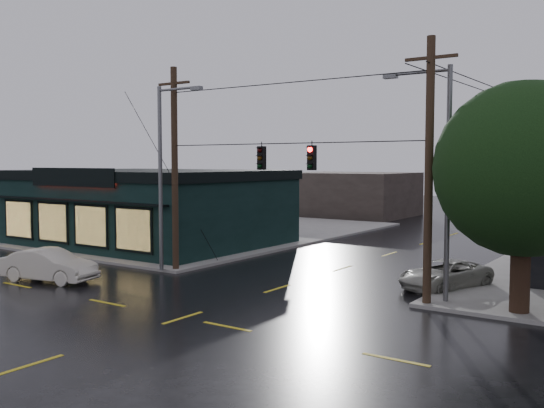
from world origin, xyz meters
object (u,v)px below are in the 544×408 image
Objects in this scene: utility_pole_ne at (426,307)px; sedan_cream at (49,265)px; corner_tree at (523,169)px; utility_pole_nw at (176,272)px; suv_silver at (445,274)px.

utility_pole_ne reaches higher than sedan_cream.
corner_tree reaches higher than utility_pole_nw.
utility_pole_nw is (-16.23, -0.50, -5.23)m from corner_tree.
utility_pole_nw is at bearing -178.24° from corner_tree.
utility_pole_ne is 3.69m from suv_silver.
suv_silver is (15.54, 8.75, -0.13)m from sedan_cream.
corner_tree is 1.80× the size of sedan_cream.
corner_tree is at bearing 8.80° from utility_pole_ne.
corner_tree reaches higher than sedan_cream.
corner_tree reaches higher than suv_silver.
utility_pole_nw is 13.02m from suv_silver.
utility_pole_nw reaches higher than sedan_cream.
utility_pole_ne is 2.22× the size of sedan_cream.
sedan_cream is at bearing -120.59° from utility_pole_nw.
utility_pole_nw is 1.00× the size of utility_pole_ne.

